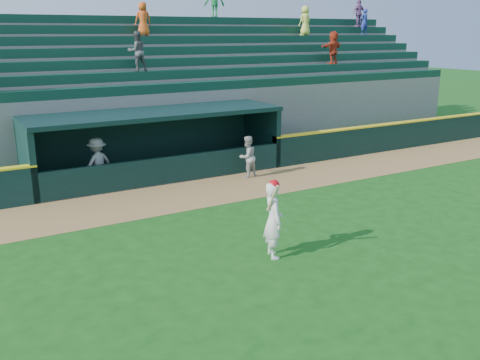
{
  "coord_description": "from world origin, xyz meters",
  "views": [
    {
      "loc": [
        -7.22,
        -10.67,
        5.27
      ],
      "look_at": [
        0.0,
        1.6,
        1.3
      ],
      "focal_mm": 40.0,
      "sensor_mm": 36.0,
      "label": 1
    }
  ],
  "objects": [
    {
      "name": "warning_track",
      "position": [
        0.0,
        4.9,
        0.01
      ],
      "size": [
        40.0,
        3.0,
        0.01
      ],
      "primitive_type": "cube",
      "color": "olive",
      "rests_on": "ground"
    },
    {
      "name": "stands",
      "position": [
        0.02,
        12.57,
        2.39
      ],
      "size": [
        34.5,
        6.26,
        7.61
      ],
      "color": "slate",
      "rests_on": "ground"
    },
    {
      "name": "ground",
      "position": [
        0.0,
        0.0,
        0.0
      ],
      "size": [
        120.0,
        120.0,
        0.0
      ],
      "primitive_type": "plane",
      "color": "#154B12",
      "rests_on": "ground"
    },
    {
      "name": "wall_stripe_right",
      "position": [
        12.25,
        6.55,
        1.23
      ],
      "size": [
        15.5,
        0.32,
        0.06
      ],
      "primitive_type": "cube",
      "color": "yellow",
      "rests_on": "field_wall_right"
    },
    {
      "name": "batter_at_plate",
      "position": [
        -0.45,
        -0.74,
        0.97
      ],
      "size": [
        0.61,
        0.87,
        1.95
      ],
      "color": "white",
      "rests_on": "ground"
    },
    {
      "name": "dugout",
      "position": [
        0.0,
        8.0,
        1.36
      ],
      "size": [
        9.4,
        2.8,
        2.46
      ],
      "color": "slate",
      "rests_on": "ground"
    },
    {
      "name": "dugout_player_front",
      "position": [
        2.82,
        5.85,
        0.78
      ],
      "size": [
        0.88,
        0.75,
        1.56
      ],
      "primitive_type": "imported",
      "rotation": [
        0.0,
        0.0,
        3.38
      ],
      "color": "#ABABA6",
      "rests_on": "ground"
    },
    {
      "name": "dugout_player_inside",
      "position": [
        -2.4,
        7.2,
        0.89
      ],
      "size": [
        1.31,
        1.02,
        1.78
      ],
      "primitive_type": "imported",
      "rotation": [
        0.0,
        0.0,
        3.5
      ],
      "color": "#9D9D98",
      "rests_on": "ground"
    },
    {
      "name": "field_wall_right",
      "position": [
        12.25,
        6.55,
        0.6
      ],
      "size": [
        15.5,
        0.3,
        1.2
      ],
      "primitive_type": "cube",
      "color": "black",
      "rests_on": "ground"
    }
  ]
}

